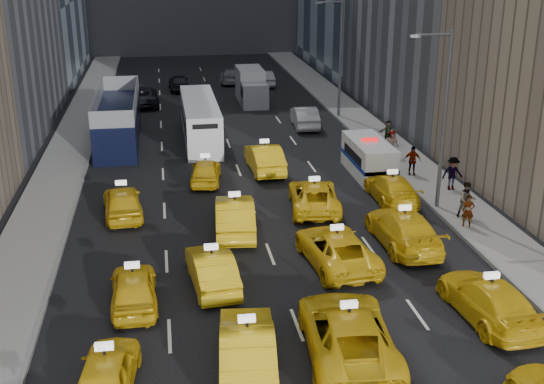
% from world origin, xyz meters
% --- Properties ---
extents(ground, '(160.00, 160.00, 0.00)m').
position_xyz_m(ground, '(0.00, 0.00, 0.00)').
color(ground, black).
rests_on(ground, ground).
extents(sidewalk_west, '(3.00, 90.00, 0.15)m').
position_xyz_m(sidewalk_west, '(-10.50, 25.00, 0.07)').
color(sidewalk_west, gray).
rests_on(sidewalk_west, ground).
extents(sidewalk_east, '(3.00, 90.00, 0.15)m').
position_xyz_m(sidewalk_east, '(10.50, 25.00, 0.07)').
color(sidewalk_east, gray).
rests_on(sidewalk_east, ground).
extents(curb_west, '(0.15, 90.00, 0.18)m').
position_xyz_m(curb_west, '(-9.05, 25.00, 0.09)').
color(curb_west, slate).
rests_on(curb_west, ground).
extents(curb_east, '(0.15, 90.00, 0.18)m').
position_xyz_m(curb_east, '(9.05, 25.00, 0.09)').
color(curb_east, slate).
rests_on(curb_east, ground).
extents(streetlight_near, '(2.15, 0.22, 9.00)m').
position_xyz_m(streetlight_near, '(9.18, 12.00, 4.92)').
color(streetlight_near, '#595B60').
rests_on(streetlight_near, ground).
extents(streetlight_far, '(2.15, 0.22, 9.00)m').
position_xyz_m(streetlight_far, '(9.18, 32.00, 4.92)').
color(streetlight_far, '#595B60').
rests_on(streetlight_far, ground).
extents(taxi_4, '(2.09, 4.28, 1.41)m').
position_xyz_m(taxi_4, '(-6.39, -0.93, 0.70)').
color(taxi_4, gold).
rests_on(taxi_4, ground).
extents(taxi_5, '(2.18, 5.05, 1.62)m').
position_xyz_m(taxi_5, '(-2.09, -0.39, 0.81)').
color(taxi_5, gold).
rests_on(taxi_5, ground).
extents(taxi_6, '(3.25, 6.21, 1.67)m').
position_xyz_m(taxi_6, '(1.26, -0.14, 0.83)').
color(taxi_6, gold).
rests_on(taxi_6, ground).
extents(taxi_7, '(2.40, 5.26, 1.49)m').
position_xyz_m(taxi_7, '(6.90, 1.36, 0.75)').
color(taxi_7, gold).
rests_on(taxi_7, ground).
extents(taxi_8, '(1.84, 4.27, 1.44)m').
position_xyz_m(taxi_8, '(-5.73, 4.38, 0.72)').
color(taxi_8, gold).
rests_on(taxi_8, ground).
extents(taxi_9, '(2.00, 4.61, 1.48)m').
position_xyz_m(taxi_9, '(-2.73, 5.44, 0.74)').
color(taxi_9, gold).
rests_on(taxi_9, ground).
extents(taxi_10, '(2.95, 5.55, 1.48)m').
position_xyz_m(taxi_10, '(2.58, 6.53, 0.74)').
color(taxi_10, gold).
rests_on(taxi_10, ground).
extents(taxi_11, '(2.31, 5.54, 1.60)m').
position_xyz_m(taxi_11, '(6.03, 7.94, 0.80)').
color(taxi_11, gold).
rests_on(taxi_11, ground).
extents(taxi_12, '(2.27, 4.68, 1.54)m').
position_xyz_m(taxi_12, '(-6.52, 13.57, 0.77)').
color(taxi_12, gold).
rests_on(taxi_12, ground).
extents(taxi_13, '(2.18, 5.21, 1.67)m').
position_xyz_m(taxi_13, '(-1.24, 10.68, 0.84)').
color(taxi_13, gold).
rests_on(taxi_13, ground).
extents(taxi_14, '(3.02, 5.41, 1.43)m').
position_xyz_m(taxi_14, '(3.06, 12.96, 0.72)').
color(taxi_14, gold).
rests_on(taxi_14, ground).
extents(taxi_15, '(1.99, 4.82, 1.40)m').
position_xyz_m(taxi_15, '(7.36, 13.50, 0.70)').
color(taxi_15, gold).
rests_on(taxi_15, ground).
extents(taxi_16, '(2.11, 4.19, 1.37)m').
position_xyz_m(taxi_16, '(-2.09, 18.07, 0.69)').
color(taxi_16, gold).
rests_on(taxi_16, ground).
extents(taxi_17, '(1.92, 5.04, 1.64)m').
position_xyz_m(taxi_17, '(1.52, 19.59, 0.82)').
color(taxi_17, gold).
rests_on(taxi_17, ground).
extents(nypd_van, '(2.14, 5.21, 2.21)m').
position_xyz_m(nypd_van, '(7.44, 17.94, 1.00)').
color(nypd_van, silver).
rests_on(nypd_van, ground).
extents(double_decker, '(3.44, 11.88, 3.41)m').
position_xyz_m(double_decker, '(-7.35, 27.78, 1.69)').
color(double_decker, black).
rests_on(double_decker, ground).
extents(city_bus, '(3.47, 10.98, 2.79)m').
position_xyz_m(city_bus, '(-1.80, 27.28, 1.38)').
color(city_bus, silver).
rests_on(city_bus, ground).
extents(box_truck, '(2.34, 6.27, 2.83)m').
position_xyz_m(box_truck, '(3.27, 38.51, 1.39)').
color(box_truck, silver).
rests_on(box_truck, ground).
extents(misc_car_0, '(1.93, 4.81, 1.56)m').
position_xyz_m(misc_car_0, '(6.05, 29.48, 0.78)').
color(misc_car_0, '#B1B3B9').
rests_on(misc_car_0, ground).
extents(misc_car_1, '(2.92, 5.90, 1.61)m').
position_xyz_m(misc_car_1, '(-5.98, 38.94, 0.80)').
color(misc_car_1, black).
rests_on(misc_car_1, ground).
extents(misc_car_2, '(2.41, 4.91, 1.37)m').
position_xyz_m(misc_car_2, '(2.44, 47.61, 0.69)').
color(misc_car_2, gray).
rests_on(misc_car_2, ground).
extents(misc_car_3, '(1.95, 4.51, 1.51)m').
position_xyz_m(misc_car_3, '(-2.66, 44.69, 0.76)').
color(misc_car_3, black).
rests_on(misc_car_3, ground).
extents(misc_car_4, '(1.65, 4.45, 1.45)m').
position_xyz_m(misc_car_4, '(5.43, 45.67, 0.73)').
color(misc_car_4, '#A1A4A8').
rests_on(misc_car_4, ground).
extents(pedestrian_0, '(0.66, 0.55, 1.57)m').
position_xyz_m(pedestrian_0, '(9.67, 9.24, 0.93)').
color(pedestrian_0, gray).
rests_on(pedestrian_0, sidewalk_east).
extents(pedestrian_1, '(0.92, 0.57, 1.80)m').
position_xyz_m(pedestrian_1, '(10.10, 10.35, 1.05)').
color(pedestrian_1, gray).
rests_on(pedestrian_1, sidewalk_east).
extents(pedestrian_2, '(1.20, 0.51, 1.85)m').
position_xyz_m(pedestrian_2, '(11.04, 14.26, 1.08)').
color(pedestrian_2, gray).
rests_on(pedestrian_2, sidewalk_east).
extents(pedestrian_3, '(1.08, 0.66, 1.71)m').
position_xyz_m(pedestrian_3, '(9.81, 17.11, 1.00)').
color(pedestrian_3, gray).
rests_on(pedestrian_3, sidewalk_east).
extents(pedestrian_4, '(0.84, 0.52, 1.64)m').
position_xyz_m(pedestrian_4, '(9.84, 20.82, 0.97)').
color(pedestrian_4, gray).
rests_on(pedestrian_4, sidewalk_east).
extents(pedestrian_5, '(1.44, 0.51, 1.52)m').
position_xyz_m(pedestrian_5, '(10.60, 23.85, 0.91)').
color(pedestrian_5, gray).
rests_on(pedestrian_5, sidewalk_east).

